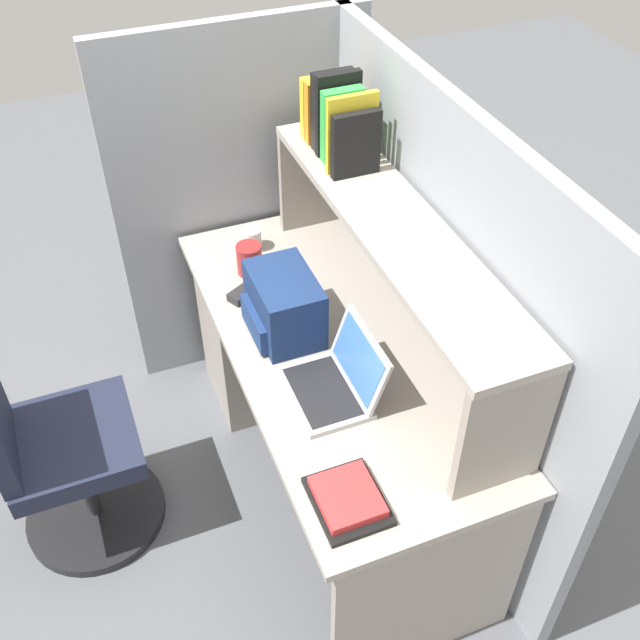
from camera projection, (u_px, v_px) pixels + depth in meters
name	position (u px, v px, depth m)	size (l,w,h in m)	color
ground_plane	(331.00, 472.00, 3.03)	(8.00, 8.00, 0.00)	#595B60
desk	(296.00, 339.00, 3.03)	(1.60, 0.70, 0.73)	#AAA093
cubicle_partition_rear	(433.00, 306.00, 2.62)	(1.84, 0.05, 1.55)	gray
cubicle_partition_left	(245.00, 207.00, 3.09)	(0.05, 1.06, 1.55)	gray
overhead_hutch	(393.00, 246.00, 2.37)	(1.44, 0.28, 0.45)	gray
reference_books_on_shelf	(339.00, 120.00, 2.53)	(0.34, 0.18, 0.29)	yellow
laptop	(337.00, 380.00, 2.34)	(0.31, 0.26, 0.22)	#B7BABF
backpack	(283.00, 306.00, 2.52)	(0.30, 0.23, 0.23)	navy
computer_mouse	(242.00, 294.00, 2.71)	(0.06, 0.10, 0.03)	#262628
paper_cup	(252.00, 239.00, 2.92)	(0.08, 0.08, 0.09)	white
snack_canister	(249.00, 259.00, 2.80)	(0.10, 0.10, 0.12)	maroon
desk_book_stack	(348.00, 499.00, 2.05)	(0.23, 0.19, 0.05)	black
office_chair	(59.00, 457.00, 2.60)	(0.52, 0.52, 0.93)	black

